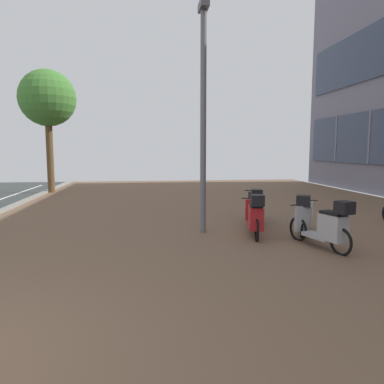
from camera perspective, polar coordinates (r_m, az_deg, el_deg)
ground at (r=3.81m, az=-19.82°, el=-25.63°), size 21.00×40.00×0.13m
scooter_near at (r=7.70m, az=20.40°, el=-5.07°), size 0.76×1.72×1.06m
scooter_mid at (r=8.44m, az=9.92°, el=-3.79°), size 0.69×1.83×1.05m
scooter_far at (r=8.75m, az=17.27°, el=-3.69°), size 1.00×1.52×1.02m
scooter_extra at (r=9.97m, az=9.95°, el=-2.27°), size 0.69×1.69×1.00m
lamp_post at (r=8.65m, az=1.79°, el=13.23°), size 0.20×0.52×5.32m
street_tree at (r=18.18m, az=-21.84°, el=13.44°), size 2.55×2.55×5.59m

